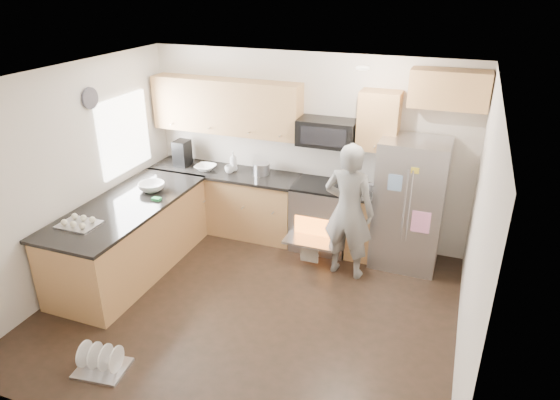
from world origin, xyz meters
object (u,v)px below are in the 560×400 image
at_px(stove_range, 322,202).
at_px(dish_rack, 102,363).
at_px(person, 349,211).
at_px(refrigerator, 409,204).

xyz_separation_m(stove_range, dish_rack, (-1.29, -3.09, -0.60)).
distance_m(person, dish_rack, 3.19).
distance_m(refrigerator, dish_rack, 3.97).
bearing_deg(refrigerator, dish_rack, -127.91).
bearing_deg(refrigerator, person, -141.18).
height_order(stove_range, dish_rack, stove_range).
height_order(stove_range, refrigerator, stove_range).
relative_size(refrigerator, dish_rack, 3.26).
relative_size(stove_range, refrigerator, 1.06).
relative_size(stove_range, person, 1.03).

